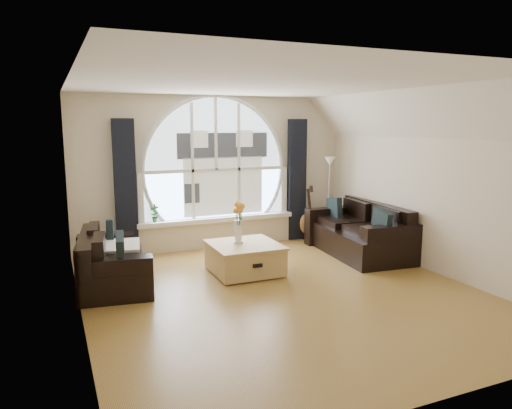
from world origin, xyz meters
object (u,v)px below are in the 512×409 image
Objects in this scene: guitar at (308,212)px; vase_flowers at (238,217)px; potted_plant at (154,213)px; sofa_left at (112,257)px; coffee_chest at (245,257)px; sofa_right at (358,231)px; floor_lamp at (329,199)px.

vase_flowers is at bearing -151.84° from guitar.
vase_flowers is 2.23× the size of potted_plant.
sofa_left is at bearing -168.70° from guitar.
vase_flowers is at bearing 129.03° from coffee_chest.
sofa_right is 3.50m from potted_plant.
potted_plant is at bearing 160.72° from sofa_right.
floor_lamp reaches higher than coffee_chest.
vase_flowers is (-0.07, 0.09, 0.59)m from coffee_chest.
guitar is (1.98, 1.39, -0.31)m from vase_flowers.
coffee_chest is 2.43m from guitar.
vase_flowers is (1.82, -0.14, 0.44)m from sofa_left.
potted_plant is at bearing 173.36° from floor_lamp.
guitar is (1.91, 1.48, 0.29)m from coffee_chest.
potted_plant is (-2.91, 0.16, 0.18)m from guitar.
floor_lamp reaches higher than guitar.
vase_flowers reaches higher than potted_plant.
vase_flowers reaches higher than sofa_left.
guitar is at bearing 38.11° from coffee_chest.
sofa_right is 2.18m from coffee_chest.
sofa_left is at bearing -175.27° from sofa_right.
guitar is at bearing 35.08° from vase_flowers.
vase_flowers is 0.66× the size of guitar.
sofa_left is 0.85× the size of sofa_right.
sofa_left is 1.69m from potted_plant.
coffee_chest is 3.18× the size of potted_plant.
coffee_chest is 1.98m from potted_plant.
coffee_chest is at bearing -149.23° from guitar.
floor_lamp is 1.51× the size of guitar.
sofa_left is 1.56× the size of guitar.
potted_plant is at bearing 121.89° from coffee_chest.
potted_plant is at bearing 121.04° from vase_flowers.
floor_lamp is at bearing -40.31° from guitar.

